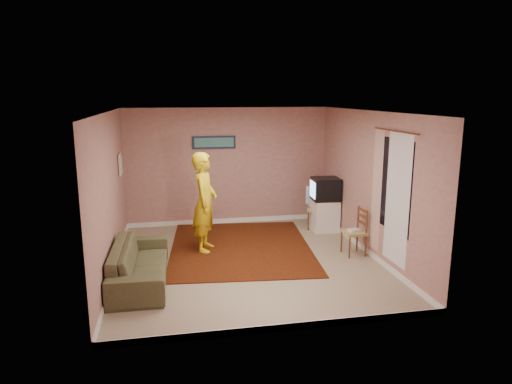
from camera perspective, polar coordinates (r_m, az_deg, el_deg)
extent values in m
plane|color=tan|center=(8.15, -1.11, -8.59)|extent=(5.00, 5.00, 0.00)
cube|color=tan|center=(10.21, -3.55, 3.20)|extent=(4.50, 0.02, 2.60)
cube|color=tan|center=(5.41, 3.42, -4.90)|extent=(4.50, 0.02, 2.60)
cube|color=tan|center=(7.73, -17.81, -0.27)|extent=(0.02, 5.00, 2.60)
cube|color=tan|center=(8.45, 14.06, 0.98)|extent=(0.02, 5.00, 2.60)
cube|color=silver|center=(7.62, -1.19, 10.01)|extent=(4.50, 5.00, 0.02)
cube|color=white|center=(10.47, -3.46, -3.58)|extent=(4.50, 0.02, 0.10)
cube|color=white|center=(5.91, 3.23, -16.54)|extent=(4.50, 0.02, 0.10)
cube|color=white|center=(8.08, -17.16, -8.96)|extent=(0.02, 5.00, 0.10)
cube|color=white|center=(8.77, 13.58, -7.06)|extent=(0.02, 5.00, 0.10)
cube|color=black|center=(7.63, 16.90, 0.79)|extent=(0.01, 1.10, 1.50)
cube|color=white|center=(7.54, 17.24, -0.93)|extent=(0.01, 0.75, 2.10)
cube|color=white|center=(8.14, 14.85, 0.15)|extent=(0.01, 0.35, 2.10)
cylinder|color=brown|center=(7.50, 17.01, 7.31)|extent=(0.02, 1.40, 0.02)
cube|color=#141C38|center=(10.08, -5.27, 6.21)|extent=(0.95, 0.03, 0.28)
cube|color=#2E6780|center=(10.06, -5.26, 6.19)|extent=(0.86, 0.01, 0.20)
cube|color=beige|center=(9.25, -16.61, 3.35)|extent=(0.03, 0.38, 0.42)
cube|color=silver|center=(9.25, -16.49, 3.35)|extent=(0.01, 0.30, 0.34)
cube|color=black|center=(8.81, -1.92, -6.90)|extent=(2.92, 3.51, 0.02)
cube|color=white|center=(9.90, 8.58, -2.90)|extent=(0.53, 0.48, 0.68)
cube|color=black|center=(9.76, 8.69, 0.37)|extent=(0.58, 0.53, 0.48)
cube|color=#8CB2F2|center=(9.69, 7.10, 0.33)|extent=(0.04, 0.40, 0.34)
cube|color=tan|center=(10.01, 7.59, -2.17)|extent=(0.50, 0.49, 0.05)
cube|color=brown|center=(9.95, 7.63, -0.90)|extent=(0.39, 0.16, 0.46)
cube|color=#BBBBC0|center=(9.99, 7.60, -1.87)|extent=(0.39, 0.30, 0.06)
cube|color=#91C7ED|center=(10.12, 7.30, -0.35)|extent=(0.38, 0.05, 0.40)
cube|color=tan|center=(8.52, 12.14, -4.97)|extent=(0.40, 0.41, 0.05)
cube|color=brown|center=(8.45, 12.21, -3.52)|extent=(0.06, 0.39, 0.45)
cube|color=white|center=(8.50, 12.15, -4.68)|extent=(0.23, 0.19, 0.04)
imported|color=brown|center=(7.42, -14.32, -8.59)|extent=(0.86, 2.10, 0.61)
imported|color=yellow|center=(8.48, -6.43, -1.27)|extent=(0.60, 0.77, 1.86)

